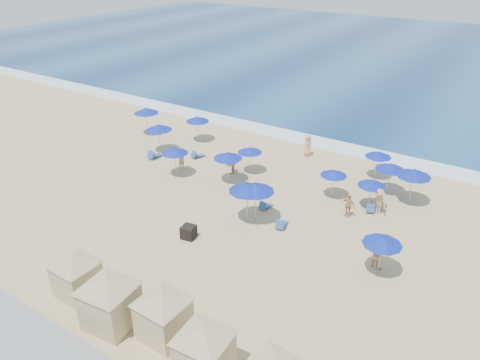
# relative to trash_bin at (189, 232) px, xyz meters

# --- Properties ---
(ground) EXTENTS (160.00, 160.00, 0.00)m
(ground) POSITION_rel_trash_bin_xyz_m (1.69, 2.37, -0.39)
(ground) COLOR tan
(ground) RESTS_ON ground
(ocean) EXTENTS (160.00, 80.00, 0.06)m
(ocean) POSITION_rel_trash_bin_xyz_m (1.69, 57.37, -0.36)
(ocean) COLOR navy
(ocean) RESTS_ON ground
(surf_line) EXTENTS (160.00, 2.50, 0.08)m
(surf_line) POSITION_rel_trash_bin_xyz_m (1.69, 17.87, -0.35)
(surf_line) COLOR white
(surf_line) RESTS_ON ground
(trash_bin) EXTENTS (0.91, 0.91, 0.78)m
(trash_bin) POSITION_rel_trash_bin_xyz_m (0.00, 0.00, 0.00)
(trash_bin) COLOR black
(trash_bin) RESTS_ON ground
(cabana_0) EXTENTS (4.04, 4.04, 2.53)m
(cabana_0) POSITION_rel_trash_bin_xyz_m (-1.43, -6.93, 1.06)
(cabana_0) COLOR beige
(cabana_0) RESTS_ON ground
(cabana_1) EXTENTS (4.55, 4.55, 2.87)m
(cabana_1) POSITION_rel_trash_bin_xyz_m (1.49, -7.45, 1.25)
(cabana_1) COLOR beige
(cabana_1) RESTS_ON ground
(cabana_2) EXTENTS (4.20, 4.20, 2.63)m
(cabana_2) POSITION_rel_trash_bin_xyz_m (4.00, -6.69, 1.12)
(cabana_2) COLOR beige
(cabana_2) RESTS_ON ground
(cabana_3) EXTENTS (4.17, 4.17, 2.63)m
(cabana_3) POSITION_rel_trash_bin_xyz_m (6.72, -7.32, 1.11)
(cabana_3) COLOR beige
(cabana_3) RESTS_ON ground
(umbrella_0) EXTENTS (2.26, 2.26, 2.58)m
(umbrella_0) POSITION_rel_trash_bin_xyz_m (-13.83, 11.31, 1.84)
(umbrella_0) COLOR #A5A8AD
(umbrella_0) RESTS_ON ground
(umbrella_1) EXTENTS (2.19, 2.19, 2.50)m
(umbrella_1) POSITION_rel_trash_bin_xyz_m (-10.11, 8.86, 1.77)
(umbrella_1) COLOR #A5A8AD
(umbrella_1) RESTS_ON ground
(umbrella_2) EXTENTS (2.07, 2.07, 2.35)m
(umbrella_2) POSITION_rel_trash_bin_xyz_m (-8.90, 12.48, 1.65)
(umbrella_2) COLOR #A5A8AD
(umbrella_2) RESTS_ON ground
(umbrella_3) EXTENTS (2.04, 2.04, 2.33)m
(umbrella_3) POSITION_rel_trash_bin_xyz_m (-6.12, 6.13, 1.62)
(umbrella_3) COLOR #A5A8AD
(umbrella_3) RESTS_ON ground
(umbrella_4) EXTENTS (1.88, 1.88, 2.14)m
(umbrella_4) POSITION_rel_trash_bin_xyz_m (-1.70, 9.58, 1.46)
(umbrella_4) COLOR #A5A8AD
(umbrella_4) RESTS_ON ground
(umbrella_5) EXTENTS (2.12, 2.12, 2.42)m
(umbrella_5) POSITION_rel_trash_bin_xyz_m (-2.19, 7.38, 1.70)
(umbrella_5) COLOR #A5A8AD
(umbrella_5) RESTS_ON ground
(umbrella_6) EXTENTS (2.39, 2.39, 2.72)m
(umbrella_6) POSITION_rel_trash_bin_xyz_m (1.86, 3.60, 1.96)
(umbrella_6) COLOR #A5A8AD
(umbrella_6) RESTS_ON ground
(umbrella_7) EXTENTS (1.85, 1.85, 2.11)m
(umbrella_7) POSITION_rel_trash_bin_xyz_m (5.13, 9.40, 1.43)
(umbrella_7) COLOR #A5A8AD
(umbrella_7) RESTS_ON ground
(umbrella_8) EXTENTS (2.36, 2.36, 2.69)m
(umbrella_8) POSITION_rel_trash_bin_xyz_m (2.29, 3.88, 1.94)
(umbrella_8) COLOR #A5A8AD
(umbrella_8) RESTS_ON ground
(umbrella_9) EXTENTS (1.93, 1.93, 2.20)m
(umbrella_9) POSITION_rel_trash_bin_xyz_m (6.69, 13.95, 1.51)
(umbrella_9) COLOR #A5A8AD
(umbrella_9) RESTS_ON ground
(umbrella_10) EXTENTS (1.88, 1.88, 2.14)m
(umbrella_10) POSITION_rel_trash_bin_xyz_m (7.82, 9.30, 1.46)
(umbrella_10) COLOR #A5A8AD
(umbrella_10) RESTS_ON ground
(umbrella_11) EXTENTS (2.09, 2.09, 2.38)m
(umbrella_11) POSITION_rel_trash_bin_xyz_m (10.55, 2.90, 1.67)
(umbrella_11) COLOR #A5A8AD
(umbrella_11) RESTS_ON ground
(umbrella_12) EXTENTS (2.29, 2.29, 2.61)m
(umbrella_12) POSITION_rel_trash_bin_xyz_m (9.86, 11.44, 1.87)
(umbrella_12) COLOR #A5A8AD
(umbrella_12) RESTS_ON ground
(umbrella_13) EXTENTS (2.05, 2.05, 2.34)m
(umbrella_13) POSITION_rel_trash_bin_xyz_m (8.15, 12.07, 1.63)
(umbrella_13) COLOR #A5A8AD
(umbrella_13) RESTS_ON ground
(beach_chair_0) EXTENTS (0.67, 1.39, 0.75)m
(beach_chair_0) POSITION_rel_trash_bin_xyz_m (-9.61, 7.51, -0.13)
(beach_chair_0) COLOR #285093
(beach_chair_0) RESTS_ON ground
(beach_chair_1) EXTENTS (0.90, 1.30, 0.66)m
(beach_chair_1) POSITION_rel_trash_bin_xyz_m (-6.75, 9.50, -0.16)
(beach_chair_1) COLOR #285093
(beach_chair_1) RESTS_ON ground
(beach_chair_2) EXTENTS (0.90, 1.42, 0.72)m
(beach_chair_2) POSITION_rel_trash_bin_xyz_m (-3.78, 10.08, -0.14)
(beach_chair_2) COLOR #285093
(beach_chair_2) RESTS_ON ground
(beach_chair_3) EXTENTS (0.60, 1.15, 0.61)m
(beach_chair_3) POSITION_rel_trash_bin_xyz_m (2.08, 5.45, -0.18)
(beach_chair_3) COLOR #285093
(beach_chair_3) RESTS_ON ground
(beach_chair_4) EXTENTS (0.77, 1.30, 0.67)m
(beach_chair_4) POSITION_rel_trash_bin_xyz_m (4.09, 4.02, -0.16)
(beach_chair_4) COLOR #285093
(beach_chair_4) RESTS_ON ground
(beach_chair_5) EXTENTS (0.87, 1.33, 0.68)m
(beach_chair_5) POSITION_rel_trash_bin_xyz_m (8.04, 8.96, -0.16)
(beach_chair_5) COLOR #285093
(beach_chair_5) RESTS_ON ground
(beachgoer_0) EXTENTS (0.51, 0.70, 1.78)m
(beachgoer_0) POSITION_rel_trash_bin_xyz_m (-6.39, 7.15, 0.50)
(beachgoer_0) COLOR tan
(beachgoer_0) RESTS_ON ground
(beachgoer_1) EXTENTS (0.85, 0.94, 1.58)m
(beachgoer_1) POSITION_rel_trash_bin_xyz_m (-2.81, 8.69, 0.40)
(beachgoer_1) COLOR tan
(beachgoer_1) RESTS_ON ground
(beachgoer_2) EXTENTS (0.97, 0.50, 1.58)m
(beachgoer_2) POSITION_rel_trash_bin_xyz_m (6.99, 7.53, 0.40)
(beachgoer_2) COLOR tan
(beachgoer_2) RESTS_ON ground
(beachgoer_3) EXTENTS (1.31, 1.01, 1.79)m
(beachgoer_3) POSITION_rel_trash_bin_xyz_m (8.53, 8.88, 0.50)
(beachgoer_3) COLOR tan
(beachgoer_3) RESTS_ON ground
(beachgoer_4) EXTENTS (1.03, 0.91, 1.77)m
(beachgoer_4) POSITION_rel_trash_bin_xyz_m (0.61, 14.86, 0.49)
(beachgoer_4) COLOR tan
(beachgoer_4) RESTS_ON ground
(beachgoer_5) EXTENTS (0.91, 0.81, 1.57)m
(beachgoer_5) POSITION_rel_trash_bin_xyz_m (10.27, 3.37, 0.39)
(beachgoer_5) COLOR tan
(beachgoer_5) RESTS_ON ground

